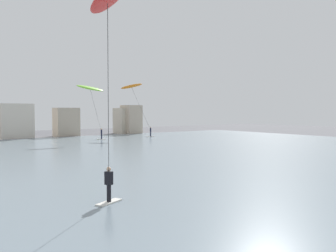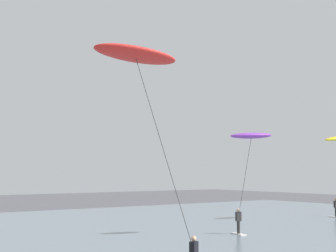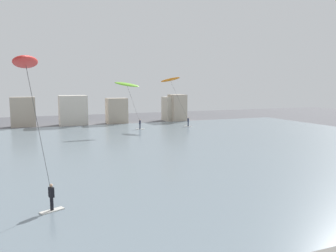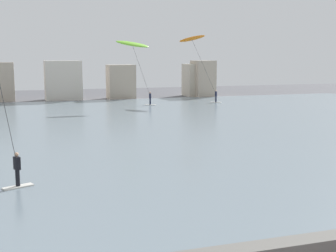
{
  "view_description": "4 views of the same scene",
  "coord_description": "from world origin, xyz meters",
  "views": [
    {
      "loc": [
        -14.06,
        0.93,
        4.26
      ],
      "look_at": [
        -2.61,
        16.14,
        3.46
      ],
      "focal_mm": 37.15,
      "sensor_mm": 36.0,
      "label": 1
    },
    {
      "loc": [
        8.24,
        2.85,
        4.17
      ],
      "look_at": [
        -3.39,
        11.34,
        5.44
      ],
      "focal_mm": 54.52,
      "sensor_mm": 36.0,
      "label": 2
    },
    {
      "loc": [
        -7.7,
        -5.14,
        7.48
      ],
      "look_at": [
        -0.49,
        12.5,
        5.13
      ],
      "focal_mm": 36.05,
      "sensor_mm": 36.0,
      "label": 3
    },
    {
      "loc": [
        -6.66,
        -6.7,
        6.09
      ],
      "look_at": [
        0.35,
        14.62,
        2.68
      ],
      "focal_mm": 49.27,
      "sensor_mm": 36.0,
      "label": 4
    }
  ],
  "objects": [
    {
      "name": "water_bay",
      "position": [
        0.0,
        30.75,
        0.05
      ],
      "size": [
        84.0,
        52.0,
        0.1
      ],
      "primitive_type": "cube",
      "color": "slate",
      "rests_on": "ground"
    },
    {
      "name": "far_shore_buildings",
      "position": [
        2.55,
        59.19,
        2.55
      ],
      "size": [
        42.8,
        5.61,
        5.47
      ],
      "color": "#A89E93",
      "rests_on": "ground"
    },
    {
      "name": "kitesurfer_orange",
      "position": [
        15.24,
        49.24,
        7.71
      ],
      "size": [
        5.39,
        3.17,
        8.87
      ],
      "color": "silver",
      "rests_on": "water_bay"
    },
    {
      "name": "kitesurfer_red",
      "position": [
        -7.73,
        13.23,
        7.89
      ],
      "size": [
        2.58,
        4.18,
        8.91
      ],
      "color": "silver",
      "rests_on": "water_bay"
    },
    {
      "name": "kitesurfer_lime",
      "position": [
        6.48,
        46.02,
        7.03
      ],
      "size": [
        5.42,
        3.48,
        8.02
      ],
      "color": "silver",
      "rests_on": "water_bay"
    }
  ]
}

